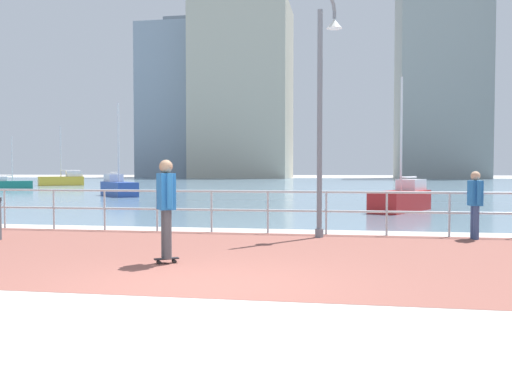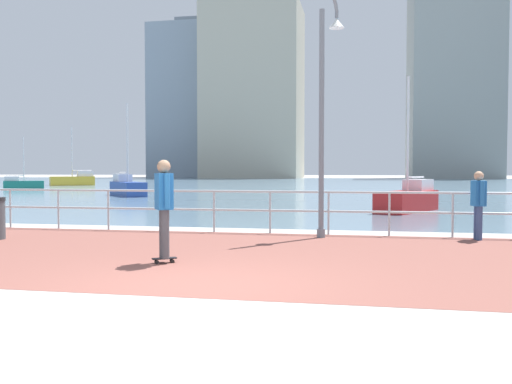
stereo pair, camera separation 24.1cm
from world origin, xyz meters
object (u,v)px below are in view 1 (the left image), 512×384
object	(u,v)px
skateboarder	(166,201)
sailboat_teal	(63,180)
sailboat_red	(402,198)
sailboat_gray	(118,187)
lamppost	(324,98)
bystander	(475,200)
sailboat_navy	(11,184)

from	to	relation	value
skateboarder	sailboat_teal	bearing A→B (deg)	121.04
skateboarder	sailboat_red	size ratio (longest dim) A/B	0.34
sailboat_gray	sailboat_red	world-z (taller)	sailboat_gray
lamppost	bystander	bearing A→B (deg)	2.08
lamppost	bystander	xyz separation A→B (m)	(3.32, 0.12, -2.28)
bystander	sailboat_red	world-z (taller)	sailboat_red
lamppost	bystander	distance (m)	4.03
sailboat_gray	sailboat_navy	xyz separation A→B (m)	(-13.31, 9.57, -0.11)
lamppost	bystander	world-z (taller)	lamppost
sailboat_red	sailboat_teal	bearing A→B (deg)	135.95
skateboarder	sailboat_gray	xyz separation A→B (m)	(-10.40, 21.68, -0.50)
skateboarder	bystander	bearing A→B (deg)	36.17
sailboat_navy	bystander	bearing A→B (deg)	-42.67
sailboat_gray	sailboat_teal	size ratio (longest dim) A/B	0.94
sailboat_gray	skateboarder	bearing A→B (deg)	-64.38
lamppost	sailboat_teal	bearing A→B (deg)	126.20
skateboarder	bystander	size ratio (longest dim) A/B	1.13
sailboat_teal	lamppost	bearing A→B (deg)	-53.80
bystander	skateboarder	bearing A→B (deg)	-143.83
skateboarder	sailboat_gray	bearing A→B (deg)	115.62
bystander	sailboat_gray	size ratio (longest dim) A/B	0.28
lamppost	skateboarder	distance (m)	5.14
sailboat_gray	sailboat_teal	world-z (taller)	sailboat_teal
bystander	sailboat_navy	distance (m)	39.98
sailboat_gray	sailboat_red	distance (m)	17.89
lamppost	sailboat_red	world-z (taller)	lamppost
skateboarder	sailboat_teal	size ratio (longest dim) A/B	0.29
bystander	sailboat_gray	xyz separation A→B (m)	(-16.08, 17.53, -0.36)
skateboarder	sailboat_gray	distance (m)	24.05
lamppost	sailboat_gray	bearing A→B (deg)	125.87
bystander	sailboat_navy	world-z (taller)	sailboat_navy
lamppost	sailboat_red	bearing A→B (deg)	73.23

